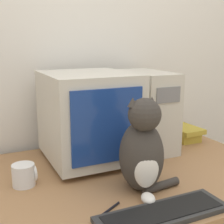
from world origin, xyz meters
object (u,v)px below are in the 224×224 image
crt_monitor (89,116)px  keyboard (164,213)px  mug (24,175)px  cat (142,151)px  book_stack (185,133)px  computer_tower (146,110)px  pen (107,211)px

crt_monitor → keyboard: size_ratio=0.98×
crt_monitor → mug: crt_monitor is taller
cat → book_stack: size_ratio=1.80×
mug → computer_tower: bearing=15.7°
book_stack → cat: bearing=-141.2°
cat → crt_monitor: bearing=116.0°
computer_tower → cat: computer_tower is taller
keyboard → mug: 0.60m
crt_monitor → mug: 0.42m
cat → book_stack: bearing=54.5°
computer_tower → cat: size_ratio=1.11×
crt_monitor → book_stack: size_ratio=2.18×
keyboard → pen: bearing=148.7°
computer_tower → mug: (-0.71, -0.20, -0.17)m
cat → book_stack: (0.57, 0.46, -0.12)m
computer_tower → pen: 0.75m
computer_tower → pen: (-0.48, -0.54, -0.21)m
computer_tower → pen: computer_tower is taller
book_stack → keyboard: bearing=-132.2°
crt_monitor → mug: size_ratio=4.68×
computer_tower → cat: bearing=-122.7°
crt_monitor → computer_tower: size_ratio=1.09×
cat → pen: cat is taller
crt_monitor → cat: size_ratio=1.21×
crt_monitor → computer_tower: bearing=7.0°
keyboard → cat: size_ratio=1.24×
computer_tower → keyboard: bearing=-115.8°
pen → cat: bearing=26.0°
pen → mug: mug is taller
computer_tower → book_stack: (0.29, 0.02, -0.17)m
crt_monitor → book_stack: bearing=5.4°
cat → book_stack: cat is taller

